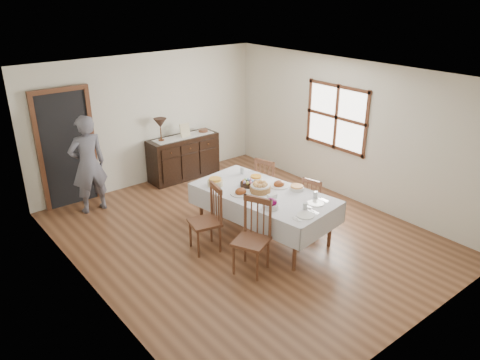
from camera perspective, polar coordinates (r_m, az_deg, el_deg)
ground at (r=7.72m, az=0.47°, el=-6.73°), size 6.00×6.00×0.00m
room_shell at (r=7.29m, az=-2.49°, el=5.50°), size 5.02×6.02×2.65m
dining_table at (r=7.40m, az=2.89°, el=-2.15°), size 1.48×2.43×0.78m
chair_left_near at (r=6.61m, az=1.59°, el=-6.80°), size 0.60×0.60×1.08m
chair_left_far at (r=7.13m, az=-3.94°, el=-4.65°), size 0.52×0.52×1.05m
chair_right_near at (r=7.89m, az=9.01°, el=-2.65°), size 0.45×0.45×0.89m
chair_right_far at (r=8.32m, az=3.46°, el=-0.54°), size 0.52×0.52×1.01m
sideboard at (r=9.87m, az=-6.89°, el=2.78°), size 1.50×0.54×0.90m
person at (r=8.58m, az=-18.08°, el=2.18°), size 0.59×0.38×1.89m
bread_basket at (r=7.34m, az=2.47°, el=-0.92°), size 0.33×0.33×0.17m
egg_basket at (r=7.56m, az=0.97°, el=-0.43°), size 0.26×0.26×0.11m
ham_platter_a at (r=7.28m, az=0.09°, el=-1.50°), size 0.33×0.33×0.11m
ham_platter_b at (r=7.58m, az=4.78°, el=-0.55°), size 0.32×0.32×0.11m
beet_bowl at (r=6.83m, az=3.76°, el=-2.96°), size 0.24×0.24×0.15m
carrot_bowl at (r=7.77m, az=1.94°, el=0.23°), size 0.20×0.20×0.08m
pineapple_bowl at (r=7.57m, az=-3.05°, el=-0.27°), size 0.25×0.25×0.13m
casserole_dish at (r=7.47m, az=6.93°, el=-0.94°), size 0.23×0.23×0.07m
butter_dish at (r=7.14m, az=3.92°, el=-2.01°), size 0.15×0.11×0.07m
setting_left at (r=6.74m, az=7.91°, el=-3.92°), size 0.44×0.31×0.10m
setting_right at (r=7.12m, az=9.17°, el=-2.47°), size 0.44×0.31×0.10m
glass_far_a at (r=7.70m, az=-2.46°, el=0.10°), size 0.07×0.07×0.10m
glass_far_b at (r=8.04m, az=0.27°, el=1.15°), size 0.07×0.07×0.11m
runner at (r=9.72m, az=-6.88°, el=5.28°), size 1.30×0.35×0.01m
table_lamp at (r=9.42m, az=-9.70°, el=6.78°), size 0.26×0.26×0.46m
picture_frame at (r=9.67m, az=-6.73°, el=6.03°), size 0.22×0.08×0.28m
deco_bowl at (r=9.99m, az=-4.51°, el=6.01°), size 0.20×0.20×0.06m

